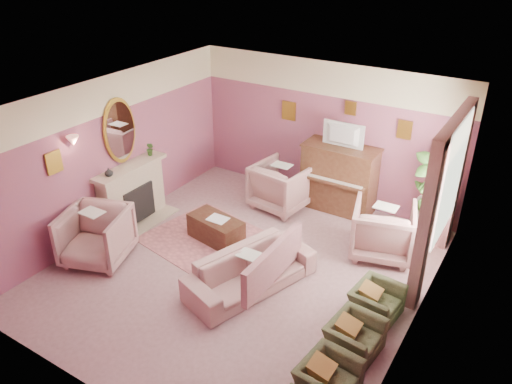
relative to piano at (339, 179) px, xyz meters
The scene contains 47 objects.
floor 2.80m from the piano, 100.57° to the right, with size 5.50×6.00×0.01m, color #A3777D.
ceiling 3.47m from the piano, 100.57° to the right, with size 5.50×6.00×0.01m, color beige.
wall_back 0.96m from the piano, 147.38° to the left, with size 5.50×0.02×2.80m, color #774169.
wall_front 5.75m from the piano, 95.03° to the right, with size 5.50×0.02×2.80m, color #774169.
wall_left 4.28m from the piano, 140.49° to the right, with size 0.02×6.00×2.80m, color #774169.
wall_right 3.58m from the piano, 49.98° to the right, with size 0.02×6.00×2.80m, color #774169.
picture_rail_band 1.92m from the piano, 148.20° to the left, with size 5.50×0.01×0.65m, color #FCF3C1.
stripe_panel 2.66m from the piano, 31.69° to the right, with size 0.01×3.00×2.15m, color #A0AF91.
fireplace_surround 3.96m from the piano, 141.25° to the right, with size 0.30×1.40×1.10m, color #C5B092.
fireplace_inset 3.89m from the piano, 140.33° to the right, with size 0.18×0.72×0.68m, color black.
fire_ember 3.88m from the piano, 139.95° to the right, with size 0.06×0.54×0.10m, color #EA6A01.
mantel_shelf 3.97m from the piano, 140.98° to the right, with size 0.40×1.55×0.07m, color #C5B092.
hearth 3.86m from the piano, 139.37° to the right, with size 0.55×1.50×0.02m, color #C5B092.
mirror_frame 4.21m from the piano, 142.22° to the right, with size 0.04×0.72×1.20m, color #B5912B.
mirror_glass 4.19m from the piano, 142.01° to the right, with size 0.01×0.60×1.06m, color silver.
sconce_shade 4.90m from the piano, 131.47° to the right, with size 0.20×0.20×0.16m, color #E88E7A.
piano is the anchor object (origin of this frame).
piano_keyshelf 0.36m from the piano, 90.00° to the right, with size 1.30×0.12×0.06m, color #4F2E1C.
piano_keys 0.37m from the piano, 90.00° to the right, with size 1.20×0.08×0.02m, color beige.
piano_top 0.66m from the piano, ahead, with size 1.45×0.65×0.04m, color #4F2E1C.
television 0.95m from the piano, 90.00° to the right, with size 0.80×0.12×0.48m, color black.
print_back_left 1.71m from the piano, 167.85° to the left, with size 0.30×0.03×0.38m, color #B5912B.
print_back_right 1.57m from the piano, 14.93° to the left, with size 0.26×0.03×0.34m, color #B5912B.
print_back_mid 1.38m from the piano, 90.00° to the left, with size 0.22×0.03×0.26m, color #B5912B.
print_left_wall 5.15m from the piano, 129.60° to the right, with size 0.03×0.28×0.36m, color #B5912B.
window_blind 2.69m from the piano, 27.19° to the right, with size 0.03×1.40×1.80m, color white.
curtain_left 3.02m from the piano, 44.04° to the right, with size 0.16×0.34×2.60m, color #9F6168.
curtain_right 2.23m from the piano, ahead, with size 0.16×0.34×2.60m, color #9F6168.
pelmet 3.07m from the piano, 28.06° to the right, with size 0.16×2.20×0.16m, color #9F6168.
mantel_plant 3.67m from the piano, 147.67° to the right, with size 0.16×0.16×0.28m, color #2C561E.
mantel_vase 4.30m from the piano, 135.67° to the right, with size 0.16×0.16×0.16m, color #FCF3C1.
area_rug 2.74m from the piano, 118.39° to the right, with size 2.50×1.80×0.01m, color #B36368.
coffee_table 2.64m from the piano, 121.40° to the right, with size 1.00×0.50×0.45m, color #3C2115.
table_paper 2.59m from the piano, 120.45° to the right, with size 0.35×0.28×0.01m, color white.
sofa 3.03m from the piano, 92.40° to the right, with size 0.69×2.08×0.84m, color tan.
sofa_throw 3.03m from the piano, 84.82° to the right, with size 0.11×1.58×0.58m, color #9F6168.
floral_armchair_left 1.13m from the piano, 150.96° to the right, with size 0.99×0.99×1.03m, color tan.
floral_armchair_right 1.67m from the piano, 40.00° to the right, with size 0.99×0.99×1.03m, color tan.
floral_armchair_front 4.61m from the piano, 125.55° to the right, with size 0.99×0.99×1.03m, color tan.
olive_chair_b 4.60m from the piano, 67.68° to the right, with size 0.50×0.71×0.62m, color #4A5232.
olive_chair_c 3.86m from the piano, 63.03° to the right, with size 0.50×0.71×0.62m, color #4A5232.
olive_chair_d 3.15m from the piano, 56.22° to the right, with size 0.50×0.71×0.62m, color #4A5232.
side_table 1.82m from the piano, ahead, with size 0.52×0.52×0.70m, color silver.
side_plant_big 1.81m from the piano, ahead, with size 0.30×0.30×0.34m, color #2C561E.
side_plant_small 1.93m from the piano, ahead, with size 0.16×0.16×0.28m, color #2C561E.
palm_pot 1.87m from the piano, ahead, with size 0.34×0.34×0.34m, color #AD6841.
palm_plant 1.85m from the piano, ahead, with size 0.76×0.76×1.44m, color #2C561E.
Camera 1 is at (3.73, -5.57, 4.92)m, focal length 35.00 mm.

